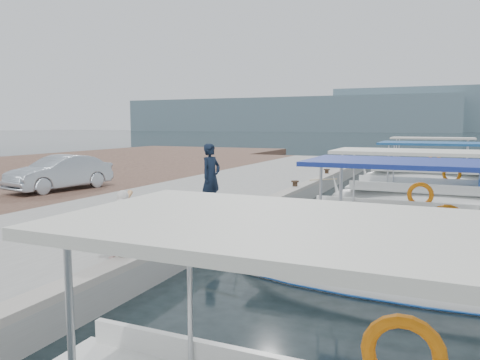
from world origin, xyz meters
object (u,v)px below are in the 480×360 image
Objects in this scene: fishing_caique_c at (404,234)px; fishing_caique_e at (427,179)px; fishing_caique_b at (426,280)px; fishing_caique_d at (445,200)px; parked_car at (60,173)px; pelican at (119,224)px; fisherman at (211,177)px.

fishing_caique_e is (0.07, 13.16, 0.00)m from fishing_caique_c.
fishing_caique_c is 13.16m from fishing_caique_e.
fishing_caique_c is at bearing 100.34° from fishing_caique_b.
fishing_caique_c is 6.03m from fishing_caique_d.
fishing_caique_b is 9.51m from fishing_caique_d.
fishing_caique_e is at bearing 91.97° from fishing_caique_b.
fishing_caique_c reaches higher than parked_car.
fishing_caique_c and fishing_caique_d have the same top height.
fishing_caique_b reaches higher than pelican.
fishing_caique_b is 1.18× the size of fishing_caique_e.
fishing_caique_d is at bearing -83.14° from fishing_caique_e.
fishing_caique_b is 1.20× the size of fishing_caique_c.
fisherman reaches higher than pelican.
fishing_caique_c is 5.29m from fisherman.
fishing_caique_b is 0.95× the size of fishing_caique_d.
fishing_caique_d is at bearing 32.97° from parked_car.
fishing_caique_d is 2.12× the size of parked_car.
parked_car is (-12.54, 4.14, 1.00)m from fishing_caique_b.
pelican is at bearing -157.17° from fisherman.
fishing_caique_b is at bearing -7.99° from parked_car.
pelican is at bearing -157.67° from fishing_caique_b.
parked_car is (-11.97, -12.57, 1.00)m from fishing_caique_e.
fishing_caique_d is 4.37× the size of fisherman.
fisherman reaches higher than fishing_caique_c.
fisherman is 6.95m from parked_car.
parked_car is at bearing 140.38° from pelican.
parked_car is at bearing 177.17° from fishing_caique_c.
parked_car is (-6.82, 1.31, -0.29)m from fisherman.
pelican is 0.80× the size of fisherman.
fisherman reaches higher than parked_car.
fishing_caique_c is at bearing 7.45° from parked_car.
fishing_caique_c is at bearing -98.96° from fishing_caique_d.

